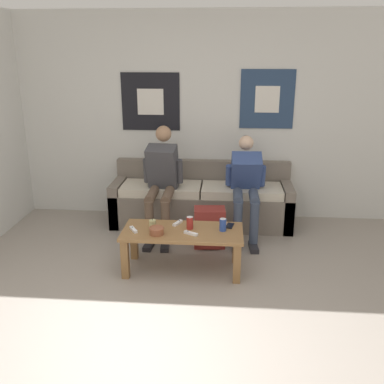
{
  "coord_description": "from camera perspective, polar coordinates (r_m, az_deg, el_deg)",
  "views": [
    {
      "loc": [
        0.58,
        -2.6,
        2.07
      ],
      "look_at": [
        0.24,
        1.64,
        0.67
      ],
      "focal_mm": 40.0,
      "sensor_mm": 36.0,
      "label": 1
    }
  ],
  "objects": [
    {
      "name": "drink_can_blue",
      "position": [
        4.13,
        4.13,
        -4.38
      ],
      "size": [
        0.07,
        0.07,
        0.12
      ],
      "color": "#28479E",
      "rests_on": "coffee_table"
    },
    {
      "name": "cell_phone",
      "position": [
        4.26,
        5.06,
        -4.49
      ],
      "size": [
        0.09,
        0.15,
        0.01
      ],
      "color": "black",
      "rests_on": "coffee_table"
    },
    {
      "name": "game_controller_far_center",
      "position": [
        4.3,
        -1.92,
        -4.15
      ],
      "size": [
        0.09,
        0.15,
        0.03
      ],
      "color": "white",
      "rests_on": "coffee_table"
    },
    {
      "name": "backpack",
      "position": [
        4.74,
        2.35,
        -4.87
      ],
      "size": [
        0.35,
        0.28,
        0.44
      ],
      "color": "maroon",
      "rests_on": "ground_plane"
    },
    {
      "name": "ground_plane",
      "position": [
        3.38,
        -6.73,
        -19.76
      ],
      "size": [
        18.0,
        18.0,
        0.0
      ],
      "primitive_type": "plane",
      "color": "gray"
    },
    {
      "name": "drink_can_red",
      "position": [
        4.17,
        -0.29,
        -4.13
      ],
      "size": [
        0.07,
        0.07,
        0.12
      ],
      "color": "maroon",
      "rests_on": "coffee_table"
    },
    {
      "name": "pillar_candle",
      "position": [
        4.2,
        -5.28,
        -4.31
      ],
      "size": [
        0.07,
        0.07,
        0.1
      ],
      "color": "tan",
      "rests_on": "coffee_table"
    },
    {
      "name": "game_controller_near_right",
      "position": [
        4.06,
        -0.16,
        -5.53
      ],
      "size": [
        0.14,
        0.1,
        0.03
      ],
      "color": "white",
      "rests_on": "coffee_table"
    },
    {
      "name": "person_seated_adult",
      "position": [
        4.96,
        -4.07,
        1.9
      ],
      "size": [
        0.47,
        0.88,
        1.25
      ],
      "color": "brown",
      "rests_on": "ground_plane"
    },
    {
      "name": "coffee_table",
      "position": [
        4.18,
        -1.27,
        -6.12
      ],
      "size": [
        1.17,
        0.52,
        0.42
      ],
      "color": "olive",
      "rests_on": "ground_plane"
    },
    {
      "name": "ceramic_bowl",
      "position": [
        4.07,
        -4.75,
        -5.11
      ],
      "size": [
        0.15,
        0.15,
        0.07
      ],
      "color": "brown",
      "rests_on": "coffee_table"
    },
    {
      "name": "couch",
      "position": [
        5.34,
        1.28,
        -1.28
      ],
      "size": [
        2.2,
        0.66,
        0.75
      ],
      "color": "#70665B",
      "rests_on": "ground_plane"
    },
    {
      "name": "person_seated_teen",
      "position": [
        4.96,
        7.19,
        1.19
      ],
      "size": [
        0.47,
        0.95,
        1.12
      ],
      "color": "#384256",
      "rests_on": "ground_plane"
    },
    {
      "name": "game_controller_near_left",
      "position": [
        4.18,
        -7.81,
        -4.99
      ],
      "size": [
        0.1,
        0.14,
        0.03
      ],
      "color": "white",
      "rests_on": "coffee_table"
    },
    {
      "name": "wall_back",
      "position": [
        5.45,
        -1.58,
        9.88
      ],
      "size": [
        10.0,
        0.07,
        2.55
      ],
      "color": "silver",
      "rests_on": "ground_plane"
    }
  ]
}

